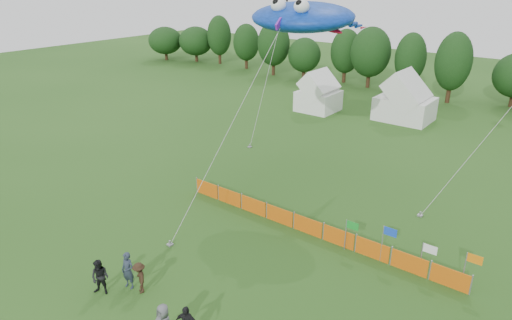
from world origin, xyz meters
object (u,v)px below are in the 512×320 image
Objects in this scene: barrier_fence at (308,226)px; stingray_kite at (307,17)px; spectator_c at (140,278)px; spectator_a at (128,270)px; spectator_b at (100,277)px; tent_left at (319,94)px; tent_right at (405,101)px.

stingray_kite reaches higher than barrier_fence.
spectator_c is 18.69m from stingray_kite.
spectator_a reaches higher than spectator_b.
tent_left is at bearing 119.32° from barrier_fence.
spectator_c is at bearing -1.26° from spectator_a.
spectator_a is 18.67m from stingray_kite.
barrier_fence is 9.92× the size of spectator_b.
tent_left is 0.74× the size of tent_right.
spectator_a is at bearing -140.92° from spectator_c.
stingray_kite is (0.52, 16.50, 10.60)m from spectator_b.
stingray_kite is at bearing -63.22° from tent_left.
tent_left reaches higher than spectator_a.
tent_left is 2.25× the size of spectator_b.
spectator_b is (-0.82, -35.72, -1.05)m from tent_right.
tent_left is at bearing 136.95° from spectator_c.
spectator_b is at bearing -108.05° from spectator_c.
tent_right is 3.43× the size of spectator_c.
stingray_kite is (-0.30, -19.22, 9.54)m from tent_right.
spectator_c is at bearing -89.10° from tent_right.
stingray_kite is at bearing 125.89° from barrier_fence.
stingray_kite is (-0.13, 15.41, 10.55)m from spectator_a.
spectator_c is (1.37, 1.20, -0.10)m from spectator_b.
tent_right is at bearing 80.11° from spectator_a.
tent_right is 34.64m from spectator_a.
tent_right is at bearing 89.10° from stingray_kite.
barrier_fence is at bearing -80.97° from tent_right.
barrier_fence is (12.80, -22.79, -1.31)m from tent_left.
spectator_b is 0.09× the size of stingray_kite.
tent_left is at bearing 116.78° from stingray_kite.
tent_left is 2.54× the size of spectator_c.
spectator_c is at bearing -86.83° from stingray_kite.
barrier_fence is at bearing 39.01° from spectator_b.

